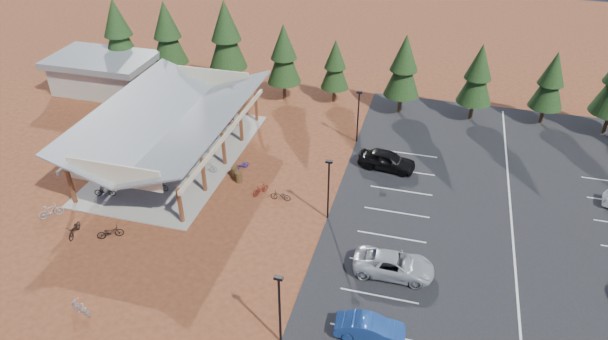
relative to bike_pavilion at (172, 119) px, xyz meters
The scene contains 36 objects.
ground 12.79m from the bike_pavilion, 34.99° to the right, with size 140.00×140.00×0.00m, color #5D2B18.
asphalt_lot 29.03m from the bike_pavilion, ahead, with size 27.00×44.00×0.04m, color black.
concrete_pad 3.77m from the bike_pavilion, 90.00° to the left, with size 10.60×18.60×0.10m, color gray.
bike_pavilion is the anchor object (origin of this frame).
outbuilding 17.89m from the bike_pavilion, 141.84° to the left, with size 11.00×7.00×3.90m.
lamp_post_0 22.69m from the bike_pavilion, 48.58° to the right, with size 0.50×0.25×5.14m.
lamp_post_1 15.83m from the bike_pavilion, 18.43° to the right, with size 0.50×0.25×5.14m.
lamp_post_2 16.57m from the bike_pavilion, 25.02° to the left, with size 0.50×0.25×5.14m.
trash_bin_0 7.19m from the bike_pavilion, 14.14° to the right, with size 0.60×0.60×0.90m, color #4A331A.
trash_bin_1 7.87m from the bike_pavilion, 17.93° to the right, with size 0.60×0.60×0.90m, color #4A331A.
pine_0 19.68m from the bike_pavilion, 133.38° to the left, with size 4.02×4.02×9.37m.
pine_1 17.29m from the bike_pavilion, 117.62° to the left, with size 3.97×3.97×9.26m.
pine_2 15.56m from the bike_pavilion, 93.88° to the left, with size 4.21×4.21×9.80m.
pine_3 15.21m from the bike_pavilion, 67.49° to the left, with size 3.55×3.55×8.26m.
pine_4 18.48m from the bike_pavilion, 53.09° to the left, with size 2.95×2.95×6.88m.
pine_5 22.99m from the bike_pavilion, 37.83° to the left, with size 3.56×3.56×8.29m.
pine_6 29.11m from the bike_pavilion, 29.87° to the left, with size 3.39×3.39×7.89m.
pine_7 35.53m from the bike_pavilion, 25.77° to the left, with size 3.20×3.20×7.45m.
bike_0 8.24m from the bike_pavilion, 111.61° to the right, with size 0.60×1.73×0.91m, color black.
bike_1 4.99m from the bike_pavilion, 136.21° to the right, with size 0.52×1.83×1.10m, color gray.
bike_2 4.42m from the bike_pavilion, behind, with size 0.53×1.52×0.80m, color navy.
bike_3 6.22m from the bike_pavilion, 102.11° to the left, with size 0.45×1.60×0.96m, color maroon.
bike_4 6.16m from the bike_pavilion, 79.39° to the right, with size 0.61×1.74×0.91m, color black.
bike_5 5.15m from the bike_pavilion, 24.96° to the right, with size 0.51×1.79×1.08m, color gray.
bike_6 5.18m from the bike_pavilion, 68.88° to the left, with size 0.64×1.83×0.96m, color navy.
bike_7 7.77m from the bike_pavilion, 68.98° to the left, with size 0.43×1.53×0.92m, color maroon.
bike_8 12.44m from the bike_pavilion, 101.04° to the right, with size 0.66×1.89×0.99m, color black.
bike_9 12.11m from the bike_pavilion, 117.03° to the right, with size 0.52×1.84×1.11m, color #919399.
bike_12 11.83m from the bike_pavilion, 88.12° to the right, with size 0.66×1.88×0.99m, color black.
bike_13 18.68m from the bike_pavilion, 81.84° to the right, with size 0.48×1.70×1.02m, color #92939A.
bike_14 7.24m from the bike_pavilion, ahead, with size 0.62×1.78×0.94m, color #101189.
bike_15 10.26m from the bike_pavilion, 20.60° to the right, with size 0.46×1.62×0.98m, color maroon.
bike_16 12.01m from the bike_pavilion, 19.10° to the right, with size 0.57×1.65×0.87m, color black.
car_1 25.31m from the bike_pavilion, 37.53° to the right, with size 1.43×4.11×1.35m, color #204699.
car_2 22.94m from the bike_pavilion, 25.23° to the right, with size 2.47×5.35×1.49m, color #ABAFB3.
car_4 18.83m from the bike_pavilion, ahead, with size 1.96×4.88×1.66m, color black.
Camera 1 is at (11.79, -29.83, 25.57)m, focal length 32.00 mm.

